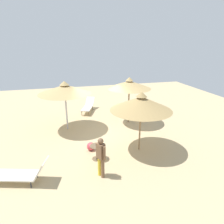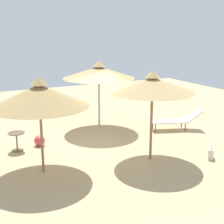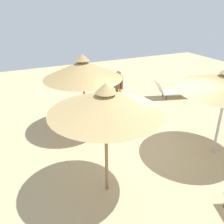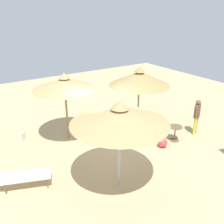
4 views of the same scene
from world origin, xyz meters
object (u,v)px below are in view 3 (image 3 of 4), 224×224
parasol_umbrella_far_left (106,102)px  beach_ball (143,117)px  person_standing_center (118,86)px  parasol_umbrella_near_left (83,69)px  side_table_round (130,105)px  lounge_chair_front (173,90)px

parasol_umbrella_far_left → beach_ball: size_ratio=7.40×
parasol_umbrella_far_left → person_standing_center: bearing=-119.5°
parasol_umbrella_far_left → parasol_umbrella_near_left: bearing=-100.3°
parasol_umbrella_near_left → person_standing_center: parasol_umbrella_near_left is taller
parasol_umbrella_near_left → side_table_round: (-2.05, -0.31, -1.80)m
parasol_umbrella_near_left → parasol_umbrella_far_left: bearing=79.7°
lounge_chair_front → person_standing_center: person_standing_center is taller
parasol_umbrella_near_left → lounge_chair_front: parasol_umbrella_near_left is taller
parasol_umbrella_far_left → lounge_chair_front: bearing=-141.3°
person_standing_center → side_table_round: size_ratio=2.46×
parasol_umbrella_near_left → parasol_umbrella_far_left: 3.31m
parasol_umbrella_near_left → beach_ball: bearing=167.5°
parasol_umbrella_near_left → person_standing_center: size_ratio=1.76×
parasol_umbrella_near_left → side_table_round: parasol_umbrella_near_left is taller
beach_ball → parasol_umbrella_near_left: bearing=-12.5°
beach_ball → side_table_round: bearing=-81.2°
parasol_umbrella_far_left → side_table_round: (-2.64, -3.57, -1.93)m
person_standing_center → side_table_round: 1.27m
lounge_chair_front → person_standing_center: size_ratio=1.39×
side_table_round → beach_ball: size_ratio=1.68×
parasol_umbrella_near_left → person_standing_center: bearing=-144.6°
lounge_chair_front → person_standing_center: 2.85m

